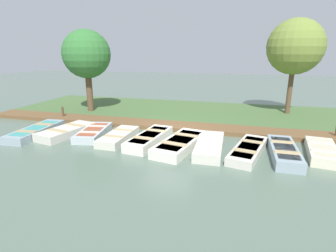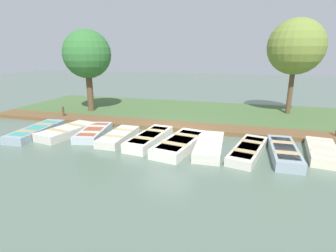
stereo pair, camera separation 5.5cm
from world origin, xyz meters
TOP-DOWN VIEW (x-y plane):
  - ground_plane at (0.00, 0.00)m, footprint 80.00×80.00m
  - shore_bank at (-5.00, 0.00)m, footprint 8.00×24.00m
  - dock_walkway at (-1.49, 0.00)m, footprint 1.51×23.46m
  - rowboat_0 at (1.56, -6.42)m, footprint 3.47×1.32m
  - rowboat_1 at (1.21, -4.89)m, footprint 3.11×1.77m
  - rowboat_2 at (0.93, -3.55)m, footprint 2.94×1.59m
  - rowboat_3 at (1.22, -2.06)m, footprint 2.77×1.02m
  - rowboat_4 at (1.20, -0.52)m, footprint 3.33×1.38m
  - rowboat_5 at (1.50, 0.98)m, footprint 3.58×1.85m
  - rowboat_6 at (1.40, 2.22)m, footprint 3.17×1.15m
  - rowboat_7 at (1.41, 3.79)m, footprint 3.44×1.73m
  - rowboat_8 at (1.34, 5.14)m, footprint 3.21×1.00m
  - rowboat_9 at (0.86, 6.61)m, footprint 2.87×1.38m
  - mooring_post_near at (-1.51, -7.11)m, footprint 0.13×0.13m
  - park_tree_far_left at (-3.63, -6.47)m, footprint 3.09×3.09m
  - park_tree_left at (-6.29, 6.35)m, footprint 3.38×3.38m

SIDE VIEW (x-z plane):
  - ground_plane at x=0.00m, z-range 0.00..0.00m
  - shore_bank at x=-5.00m, z-range 0.00..0.14m
  - dock_walkway at x=-1.49m, z-range 0.00..0.21m
  - rowboat_7 at x=1.41m, z-range 0.00..0.35m
  - rowboat_2 at x=0.93m, z-range 0.00..0.36m
  - rowboat_3 at x=1.22m, z-range 0.00..0.37m
  - rowboat_0 at x=1.56m, z-range 0.00..0.39m
  - rowboat_9 at x=0.86m, z-range 0.00..0.40m
  - rowboat_6 at x=1.40m, z-range 0.00..0.40m
  - rowboat_1 at x=1.21m, z-range 0.00..0.41m
  - rowboat_8 at x=1.34m, z-range 0.00..0.42m
  - rowboat_5 at x=1.50m, z-range 0.00..0.42m
  - rowboat_4 at x=1.20m, z-range 0.00..0.44m
  - mooring_post_near at x=-1.51m, z-range 0.00..0.82m
  - park_tree_far_left at x=-3.63m, z-range 1.13..6.56m
  - park_tree_left at x=-6.29m, z-range 1.29..7.30m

